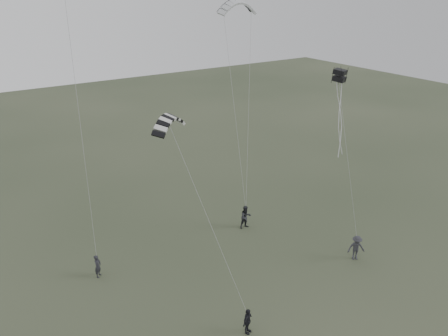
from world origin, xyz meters
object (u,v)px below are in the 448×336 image
flyer_left (98,266)px  kite_pale_large (238,2)px  kite_box (340,75)px  flyer_center (248,321)px  kite_striped (169,118)px  flyer_far (356,248)px  flyer_right (246,217)px

flyer_left → kite_pale_large: size_ratio=0.48×
kite_pale_large → kite_box: kite_pale_large is taller
flyer_center → kite_box: kite_box is taller
flyer_center → kite_striped: 12.15m
flyer_far → kite_box: size_ratio=2.53×
kite_pale_large → kite_box: bearing=-88.2°
flyer_right → kite_striped: size_ratio=0.74×
flyer_right → kite_box: size_ratio=2.58×
flyer_right → flyer_left: bearing=-176.4°
flyer_center → kite_pale_large: bearing=29.5°
kite_pale_large → flyer_center: bearing=-124.2°
flyer_right → kite_pale_large: bearing=67.7°
flyer_center → kite_striped: bearing=89.1°
flyer_right → kite_box: 13.40m
flyer_left → flyer_far: (16.05, -8.20, 0.13)m
flyer_far → kite_pale_large: bearing=123.7°
flyer_far → kite_box: (-0.55, 2.69, 11.87)m
kite_pale_large → kite_striped: size_ratio=1.31×
flyer_center → kite_box: bearing=-5.3°
flyer_right → flyer_center: bearing=-120.6°
kite_pale_large → kite_box: size_ratio=4.55×
flyer_far → flyer_right: bearing=145.5°
flyer_left → flyer_right: bearing=-48.9°
flyer_right → kite_box: bearing=-51.6°
flyer_left → kite_box: 20.37m
kite_pale_large → kite_striped: (-11.73, -10.66, -4.98)m
flyer_center → flyer_far: 10.84m
kite_pale_large → flyer_right: bearing=-118.8°
flyer_right → kite_striped: bearing=-144.8°
flyer_left → flyer_right: flyer_right is taller
kite_box → flyer_far: bearing=-102.5°
flyer_right → kite_striped: kite_striped is taller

